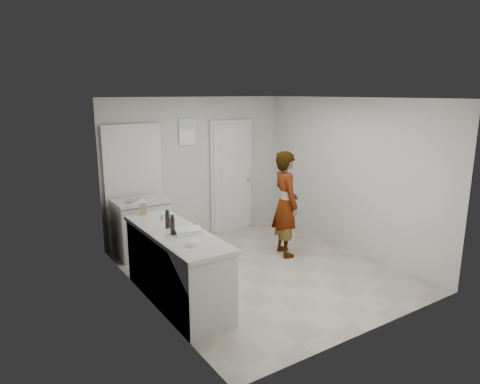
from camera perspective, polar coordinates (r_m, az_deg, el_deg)
ground at (r=6.47m, az=2.88°, el=-10.34°), size 4.00×4.00×0.00m
room_shell at (r=7.67m, az=-6.66°, el=1.41°), size 4.00×4.00×4.00m
main_counter at (r=5.47m, az=-8.41°, el=-10.15°), size 0.64×1.96×0.93m
side_counter at (r=7.06m, az=-12.92°, el=-4.89°), size 0.84×0.61×0.93m
person at (r=6.84m, az=6.10°, el=-1.58°), size 0.56×0.70×1.69m
cake_mix_box at (r=6.04m, az=-12.79°, el=-2.23°), size 0.11×0.08×0.16m
spice_jar at (r=5.77m, az=-10.31°, el=-3.33°), size 0.05×0.05×0.07m
oil_cruet_a at (r=5.40m, az=-9.64°, el=-3.60°), size 0.06×0.06×0.24m
oil_cruet_b at (r=5.15m, az=-8.99°, el=-4.35°), size 0.05×0.05×0.25m
baking_dish at (r=5.19m, az=-6.91°, el=-5.20°), size 0.36×0.30×0.06m
egg_bowl at (r=4.79m, az=-6.31°, el=-6.77°), size 0.14×0.14×0.05m
papers at (r=6.82m, az=-13.48°, el=-1.17°), size 0.27×0.32×0.01m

